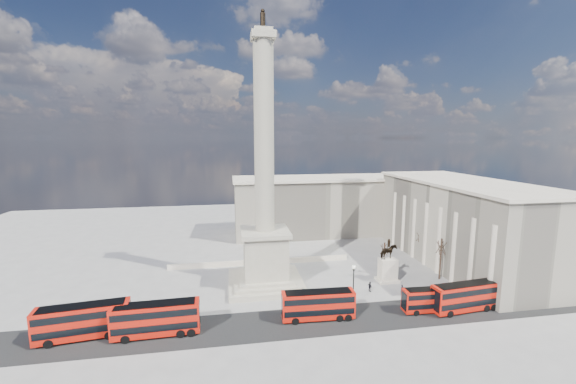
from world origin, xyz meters
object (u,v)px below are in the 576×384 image
at_px(nelsons_column, 265,219).
at_px(red_bus_c, 433,300).
at_px(equestrian_statue, 388,267).
at_px(red_bus_d, 466,297).
at_px(red_bus_e, 84,321).
at_px(pedestrian_walking, 402,290).
at_px(pedestrian_crossing, 370,287).
at_px(red_bus_b, 319,305).
at_px(victorian_lamp, 353,283).
at_px(red_bus_a, 157,319).
at_px(pedestrian_standing, 403,298).

height_order(nelsons_column, red_bus_c, nelsons_column).
xyz_separation_m(red_bus_c, equestrian_statue, (-1.80, 12.78, 0.94)).
xyz_separation_m(red_bus_d, equestrian_statue, (-7.19, 13.41, 0.56)).
relative_size(red_bus_e, pedestrian_walking, 6.40).
bearing_deg(pedestrian_crossing, red_bus_e, 83.31).
distance_m(red_bus_b, pedestrian_walking, 18.00).
distance_m(nelsons_column, victorian_lamp, 19.78).
relative_size(red_bus_c, pedestrian_crossing, 5.14).
bearing_deg(red_bus_b, red_bus_c, 0.23).
height_order(red_bus_a, red_bus_d, red_bus_a).
height_order(red_bus_d, pedestrian_crossing, red_bus_d).
bearing_deg(red_bus_e, equestrian_statue, 6.07).
bearing_deg(red_bus_a, victorian_lamp, 4.46).
bearing_deg(nelsons_column, victorian_lamp, -41.44).
bearing_deg(pedestrian_walking, red_bus_b, -171.91).
bearing_deg(victorian_lamp, equestrian_statue, 41.81).
height_order(red_bus_a, pedestrian_standing, red_bus_a).
height_order(red_bus_c, pedestrian_standing, red_bus_c).
height_order(nelsons_column, red_bus_e, nelsons_column).
xyz_separation_m(nelsons_column, red_bus_e, (-26.98, -14.25, -10.33)).
relative_size(pedestrian_walking, pedestrian_standing, 1.24).
xyz_separation_m(nelsons_column, red_bus_a, (-17.02, -15.19, -10.37)).
distance_m(red_bus_a, equestrian_statue, 42.81).
bearing_deg(pedestrian_walking, pedestrian_crossing, 145.32).
bearing_deg(pedestrian_crossing, pedestrian_walking, -130.28).
relative_size(pedestrian_standing, pedestrian_crossing, 0.82).
bearing_deg(equestrian_statue, red_bus_d, -61.79).
distance_m(red_bus_e, equestrian_statue, 52.18).
distance_m(equestrian_statue, pedestrian_walking, 6.61).
height_order(pedestrian_walking, pedestrian_standing, pedestrian_walking).
relative_size(nelsons_column, red_bus_a, 4.13).
height_order(red_bus_a, victorian_lamp, victorian_lamp).
relative_size(red_bus_a, red_bus_d, 1.03).
bearing_deg(red_bus_c, red_bus_b, -179.96).
height_order(nelsons_column, red_bus_a, nelsons_column).
bearing_deg(red_bus_a, pedestrian_standing, 3.44).
height_order(red_bus_c, red_bus_e, red_bus_e).
height_order(nelsons_column, equestrian_statue, nelsons_column).
distance_m(red_bus_a, red_bus_e, 10.00).
xyz_separation_m(red_bus_a, red_bus_e, (-9.95, 0.94, 0.04)).
relative_size(red_bus_b, pedestrian_standing, 7.24).
xyz_separation_m(nelsons_column, victorian_lamp, (13.36, -11.80, -8.58)).
height_order(red_bus_a, red_bus_b, red_bus_a).
xyz_separation_m(red_bus_a, red_bus_b, (23.79, 0.65, -0.15)).
xyz_separation_m(pedestrian_walking, pedestrian_standing, (-1.36, -2.79, -0.19)).
bearing_deg(pedestrian_standing, nelsons_column, -56.85).
relative_size(nelsons_column, pedestrian_walking, 25.67).
bearing_deg(red_bus_e, red_bus_a, -12.41).
xyz_separation_m(nelsons_column, red_bus_d, (31.03, -15.84, -10.47)).
xyz_separation_m(nelsons_column, red_bus_b, (6.77, -14.53, -10.52)).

